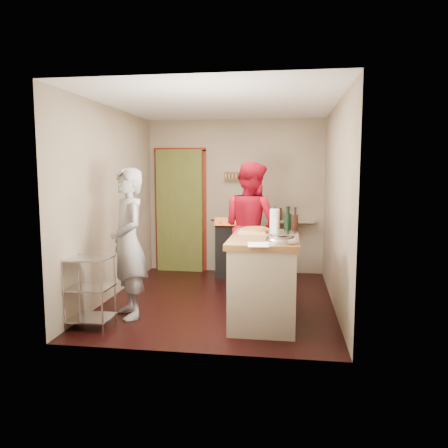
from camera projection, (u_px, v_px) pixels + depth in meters
The scene contains 10 objects.
floor at pixel (220, 300), 5.91m from camera, with size 3.50×3.50×0.00m, color black.
back_wall at pixel (199, 206), 7.62m from camera, with size 3.00×0.44×2.60m.
left_wall at pixel (111, 203), 5.97m from camera, with size 0.04×3.50×2.60m, color tan.
right_wall at pixel (336, 206), 5.54m from camera, with size 0.04×3.50×2.60m, color tan.
ceiling at pixel (219, 103), 5.60m from camera, with size 3.00×3.50×0.02m, color white.
stove at pixel (235, 249), 7.25m from camera, with size 0.60×0.63×1.00m.
wire_shelving at pixel (90, 288), 4.86m from camera, with size 0.48×0.40×0.80m.
island at pixel (264, 277), 5.07m from camera, with size 0.78×1.40×1.30m.
person_stripe at pixel (128, 243), 5.15m from camera, with size 0.65×0.42×1.78m, color #9F9FA3.
person_red at pixel (251, 227), 6.33m from camera, with size 0.91×0.71×1.87m, color #B60C21.
Camera 1 is at (0.88, -5.68, 1.74)m, focal length 35.00 mm.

